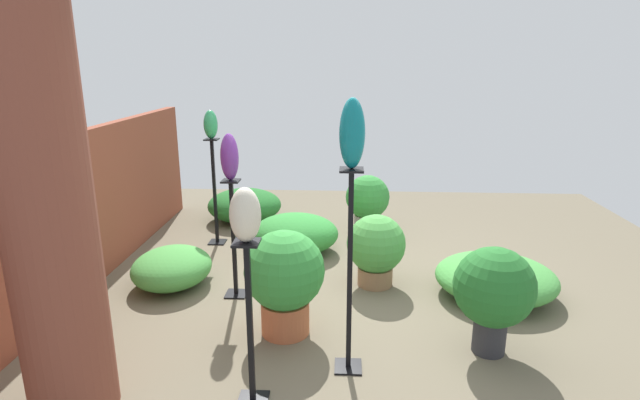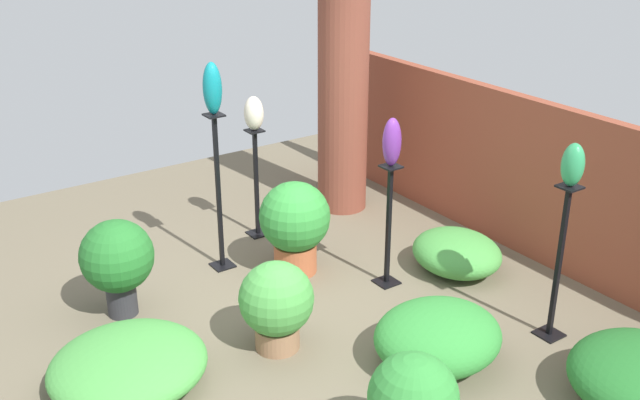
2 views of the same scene
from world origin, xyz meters
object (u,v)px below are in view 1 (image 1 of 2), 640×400
potted_plant_front_right (368,201)px  pedestal_teal (350,281)px  pedestal_jade (215,196)px  brick_pillar (48,213)px  potted_plant_back_center (494,291)px  potted_plant_walkway_edge (285,277)px  art_vase_jade (211,125)px  art_vase_teal (353,134)px  potted_plant_near_pillar (376,247)px  pedestal_ivory (251,332)px  art_vase_ivory (246,215)px  pedestal_violet (234,244)px  art_vase_violet (230,157)px

potted_plant_front_right → pedestal_teal: bearing=175.3°
pedestal_jade → pedestal_teal: bearing=-147.4°
brick_pillar → potted_plant_back_center: (0.79, -2.87, -0.81)m
brick_pillar → pedestal_teal: (0.52, -1.78, -0.63)m
potted_plant_walkway_edge → art_vase_jade: bearing=28.1°
pedestal_teal → art_vase_teal: 1.04m
potted_plant_front_right → potted_plant_near_pillar: 1.55m
pedestal_ivory → pedestal_teal: (0.41, -0.63, 0.18)m
pedestal_ivory → art_vase_ivory: (-0.00, 0.00, 0.78)m
brick_pillar → art_vase_jade: bearing=-3.0°
pedestal_ivory → potted_plant_back_center: pedestal_ivory is taller
pedestal_teal → pedestal_violet: bearing=43.6°
potted_plant_walkway_edge → art_vase_ivory: bearing=172.9°
pedestal_jade → art_vase_jade: art_vase_jade is taller
art_vase_jade → art_vase_teal: 3.03m
art_vase_teal → art_vase_jade: bearing=32.6°
pedestal_ivory → potted_plant_near_pillar: bearing=-26.0°
brick_pillar → potted_plant_walkway_edge: bearing=-51.8°
art_vase_violet → potted_plant_walkway_edge: art_vase_violet is taller
pedestal_violet → art_vase_teal: (-1.14, -1.08, 1.21)m
pedestal_jade → pedestal_ivory: size_ratio=1.15×
brick_pillar → pedestal_jade: size_ratio=2.03×
pedestal_ivory → potted_plant_front_right: bearing=-14.5°
pedestal_ivory → potted_plant_front_right: size_ratio=1.46×
pedestal_jade → art_vase_jade: size_ratio=3.90×
brick_pillar → art_vase_teal: (0.52, -1.78, 0.41)m
pedestal_violet → pedestal_ivory: bearing=-163.8°
potted_plant_front_right → potted_plant_back_center: bearing=-162.7°
pedestal_jade → potted_plant_front_right: 1.93m
pedestal_ivory → art_vase_jade: (2.96, 0.99, 0.95)m
art_vase_violet → potted_plant_back_center: (-0.86, -2.17, -0.84)m
art_vase_violet → potted_plant_back_center: 2.48m
pedestal_jade → art_vase_jade: 0.87m
pedestal_teal → potted_plant_back_center: size_ratio=1.76×
brick_pillar → pedestal_violet: size_ratio=2.32×
pedestal_ivory → pedestal_teal: 0.78m
art_vase_violet → potted_plant_near_pillar: bearing=-77.3°
art_vase_teal → potted_plant_front_right: size_ratio=0.60×
brick_pillar → art_vase_jade: (3.06, -0.16, 0.14)m
potted_plant_front_right → art_vase_ivory: bearing=165.5°
pedestal_teal → art_vase_jade: size_ratio=4.50×
pedestal_jade → potted_plant_front_right: pedestal_jade is taller
brick_pillar → pedestal_ivory: 1.41m
pedestal_jade → art_vase_ivory: bearing=-161.5°
art_vase_jade → potted_plant_back_center: 3.66m
pedestal_jade → pedestal_ivory: pedestal_jade is taller
art_vase_teal → art_vase_violet: size_ratio=1.09×
art_vase_ivory → brick_pillar: bearing=95.1°
pedestal_teal → potted_plant_near_pillar: (1.44, -0.27, -0.29)m
art_vase_violet → potted_plant_walkway_edge: bearing=-139.7°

